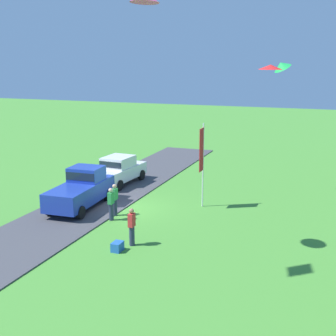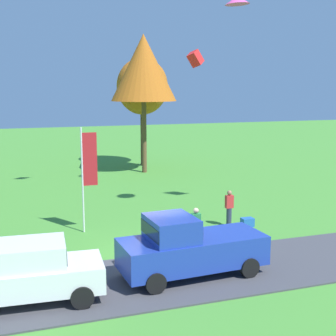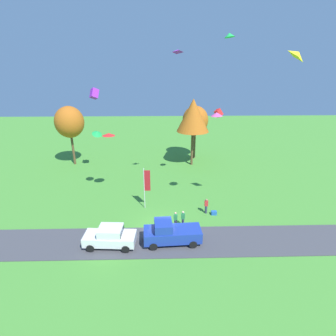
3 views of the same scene
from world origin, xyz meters
name	(u,v)px [view 2 (image 2 of 3)]	position (x,y,z in m)	size (l,w,h in m)	color
ground_plane	(148,257)	(0.00, 0.00, 0.00)	(120.00, 120.00, 0.00)	#478E33
pavement_strip	(166,278)	(0.00, -2.19, 0.03)	(36.00, 4.40, 0.06)	#424247
car_sedan_far_end	(29,270)	(-4.44, -2.63, 1.04)	(4.50, 2.18, 1.84)	white
car_pickup_near_entrance	(187,246)	(0.73, -2.32, 1.11)	(5.10, 2.28, 2.14)	#1E389E
person_watching_sky	(180,231)	(1.32, 0.03, 0.88)	(0.36, 0.24, 1.71)	#2D334C
person_on_lawn	(229,208)	(4.71, 2.61, 0.88)	(0.36, 0.24, 1.71)	#2D334C
person_beside_suv	(196,228)	(2.06, 0.19, 0.88)	(0.36, 0.24, 1.71)	#2D334C
tree_lone_near	(144,68)	(4.79, 17.31, 7.78)	(4.85, 4.85, 10.24)	brown
tree_right_of_center	(142,87)	(5.56, 20.47, 6.42)	(4.13, 4.13, 8.73)	brown
flag_banner	(87,166)	(-1.62, 3.88, 2.98)	(0.71, 0.08, 4.71)	silver
cooler_box	(247,222)	(5.51, 2.29, 0.20)	(0.56, 0.40, 0.40)	blue
kite_box_low_drifter	(195,59)	(8.17, 15.55, 8.43)	(0.71, 0.71, 1.00)	red
kite_delta_near_flag	(237,0)	(5.38, 3.64, 10.32)	(1.15, 1.15, 0.36)	#EA4C9E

